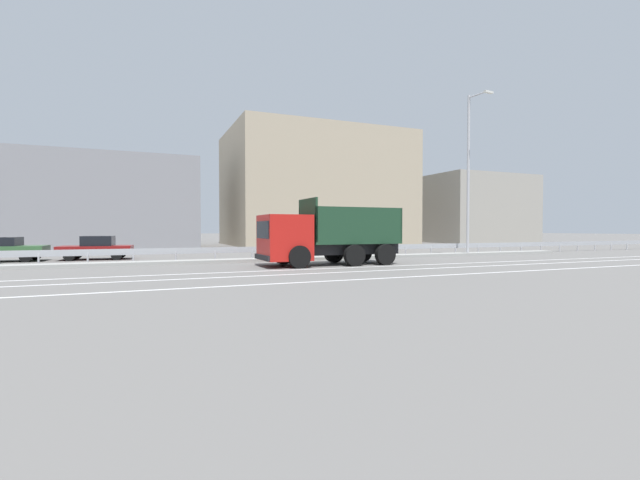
{
  "coord_description": "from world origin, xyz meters",
  "views": [
    {
      "loc": [
        -8.93,
        -20.37,
        1.78
      ],
      "look_at": [
        -0.08,
        0.79,
        1.2
      ],
      "focal_mm": 24.0,
      "sensor_mm": 36.0,
      "label": 1
    }
  ],
  "objects_px": {
    "church_tower": "(361,205)",
    "median_road_sign": "(381,236)",
    "parked_car_3": "(97,248)",
    "dump_truck": "(314,240)",
    "parked_car_2": "(3,249)",
    "street_lamp_1": "(470,169)"
  },
  "relations": [
    {
      "from": "median_road_sign",
      "to": "church_tower",
      "type": "xyz_separation_m",
      "value": [
        15.88,
        32.31,
        3.97
      ]
    },
    {
      "from": "dump_truck",
      "to": "median_road_sign",
      "type": "height_order",
      "value": "dump_truck"
    },
    {
      "from": "street_lamp_1",
      "to": "parked_car_3",
      "type": "height_order",
      "value": "street_lamp_1"
    },
    {
      "from": "dump_truck",
      "to": "parked_car_2",
      "type": "height_order",
      "value": "dump_truck"
    },
    {
      "from": "dump_truck",
      "to": "parked_car_2",
      "type": "bearing_deg",
      "value": 58.96
    },
    {
      "from": "parked_car_3",
      "to": "church_tower",
      "type": "relative_size",
      "value": 0.34
    },
    {
      "from": "street_lamp_1",
      "to": "median_road_sign",
      "type": "bearing_deg",
      "value": 177.87
    },
    {
      "from": "median_road_sign",
      "to": "parked_car_2",
      "type": "height_order",
      "value": "median_road_sign"
    },
    {
      "from": "parked_car_2",
      "to": "parked_car_3",
      "type": "bearing_deg",
      "value": 91.62
    },
    {
      "from": "dump_truck",
      "to": "parked_car_3",
      "type": "relative_size",
      "value": 1.77
    },
    {
      "from": "median_road_sign",
      "to": "church_tower",
      "type": "distance_m",
      "value": 36.22
    },
    {
      "from": "dump_truck",
      "to": "median_road_sign",
      "type": "xyz_separation_m",
      "value": [
        5.83,
        3.43,
        0.1
      ]
    },
    {
      "from": "dump_truck",
      "to": "median_road_sign",
      "type": "relative_size",
      "value": 2.77
    },
    {
      "from": "church_tower",
      "to": "median_road_sign",
      "type": "bearing_deg",
      "value": -116.17
    },
    {
      "from": "parked_car_3",
      "to": "church_tower",
      "type": "bearing_deg",
      "value": -45.05
    },
    {
      "from": "church_tower",
      "to": "street_lamp_1",
      "type": "bearing_deg",
      "value": -105.77
    },
    {
      "from": "street_lamp_1",
      "to": "church_tower",
      "type": "relative_size",
      "value": 0.91
    },
    {
      "from": "median_road_sign",
      "to": "parked_car_2",
      "type": "xyz_separation_m",
      "value": [
        -20.62,
        5.34,
        -0.67
      ]
    },
    {
      "from": "street_lamp_1",
      "to": "parked_car_2",
      "type": "distance_m",
      "value": 28.34
    },
    {
      "from": "dump_truck",
      "to": "church_tower",
      "type": "height_order",
      "value": "church_tower"
    },
    {
      "from": "parked_car_2",
      "to": "parked_car_3",
      "type": "distance_m",
      "value": 4.55
    },
    {
      "from": "parked_car_2",
      "to": "church_tower",
      "type": "distance_m",
      "value": 45.63
    }
  ]
}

